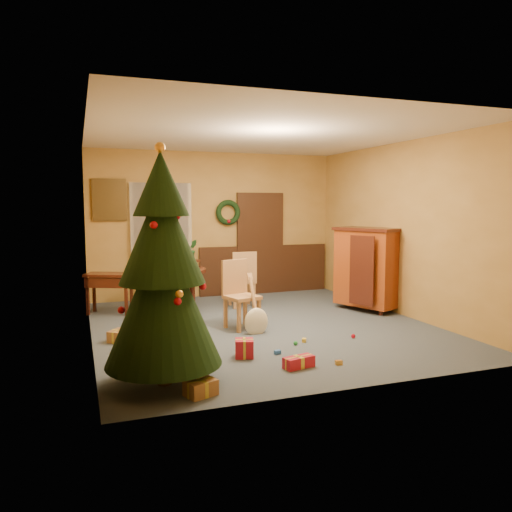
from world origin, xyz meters
name	(u,v)px	position (x,y,z in m)	size (l,w,h in m)	color
room_envelope	(226,241)	(0.21, 2.70, 1.12)	(5.50, 5.50, 5.50)	#343D4B
dining_table	(176,281)	(-1.04, 1.59, 0.52)	(1.07, 1.07, 0.74)	black
urn	(175,263)	(-1.04, 1.59, 0.85)	(0.30, 0.30, 0.22)	slate
centerpiece_plant	(175,246)	(-1.04, 1.59, 1.14)	(0.32, 0.28, 0.35)	#1E4C23
chair_near	(239,292)	(-0.36, 0.05, 0.55)	(0.55, 0.55, 1.03)	#9F6F3F
chair_far	(243,277)	(0.16, 1.44, 0.55)	(0.46, 0.46, 1.02)	#9F6F3F
guitar	(256,305)	(-0.24, -0.38, 0.42)	(0.36, 0.17, 0.85)	#EFE7C7
plant_stand	(192,277)	(-0.65, 2.02, 0.52)	(0.33, 0.33, 0.84)	black
stand_plant	(192,250)	(-0.65, 2.02, 1.03)	(0.21, 0.17, 0.38)	#19471E
christmas_tree	(162,272)	(-1.83, -1.96, 1.18)	(1.20, 1.20, 2.49)	#382111
writing_desk	(109,283)	(-2.15, 1.71, 0.52)	(0.87, 0.67, 0.70)	black
sideboard	(367,266)	(2.15, 0.49, 0.78)	(1.00, 1.28, 1.46)	#5D1C0A
gift_a	(201,388)	(-1.55, -2.40, 0.08)	(0.35, 0.30, 0.16)	brown
gift_b	(244,348)	(-0.75, -1.37, 0.11)	(0.27, 0.27, 0.22)	#A51629
gift_c	(119,336)	(-2.15, -0.12, 0.08)	(0.33, 0.35, 0.16)	brown
gift_d	(299,362)	(-0.29, -1.96, 0.06)	(0.39, 0.23, 0.13)	#A51629
toy_a	(277,352)	(-0.33, -1.41, 0.03)	(0.08, 0.05, 0.05)	#285AB1
toy_b	(296,343)	(0.05, -1.12, 0.03)	(0.06, 0.06, 0.06)	#238337
toy_c	(304,340)	(0.22, -1.02, 0.03)	(0.08, 0.05, 0.05)	gold
toy_d	(353,336)	(0.95, -1.07, 0.03)	(0.06, 0.06, 0.06)	#B00B1D
toy_e	(339,363)	(0.19, -2.03, 0.03)	(0.08, 0.05, 0.05)	gold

